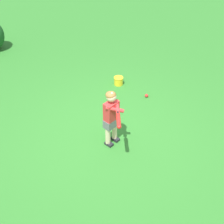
% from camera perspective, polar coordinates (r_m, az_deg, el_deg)
% --- Properties ---
extents(ground_plane, '(40.00, 40.00, 0.00)m').
position_cam_1_polar(ground_plane, '(5.69, -0.62, -4.31)').
color(ground_plane, '#2D7528').
extents(child_batter, '(0.36, 0.77, 1.08)m').
position_cam_1_polar(child_batter, '(5.11, -0.02, -0.49)').
color(child_batter, '#232328').
rests_on(child_batter, ground).
extents(play_ball_behind_batter, '(0.07, 0.07, 0.07)m').
position_cam_1_polar(play_ball_behind_batter, '(6.66, 6.42, 3.03)').
color(play_ball_behind_batter, red).
rests_on(play_ball_behind_batter, ground).
extents(toy_bucket, '(0.22, 0.22, 0.19)m').
position_cam_1_polar(toy_bucket, '(7.01, 1.22, 5.83)').
color(toy_bucket, yellow).
rests_on(toy_bucket, ground).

